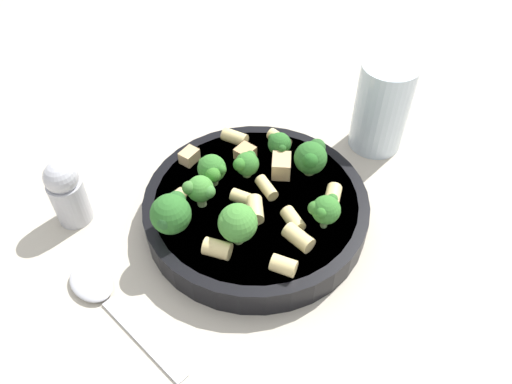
% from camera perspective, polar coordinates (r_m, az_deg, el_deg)
% --- Properties ---
extents(ground_plane, '(2.00, 2.00, 0.00)m').
position_cam_1_polar(ground_plane, '(0.55, 0.00, -3.02)').
color(ground_plane, '#BCB29E').
extents(pasta_bowl, '(0.24, 0.24, 0.03)m').
position_cam_1_polar(pasta_bowl, '(0.53, 0.00, -1.70)').
color(pasta_bowl, black).
rests_on(pasta_bowl, ground_plane).
extents(broccoli_floret_0, '(0.03, 0.03, 0.03)m').
position_cam_1_polar(broccoli_floret_0, '(0.56, 2.66, 5.49)').
color(broccoli_floret_0, '#93B766').
rests_on(broccoli_floret_0, pasta_bowl).
extents(broccoli_floret_1, '(0.03, 0.03, 0.04)m').
position_cam_1_polar(broccoli_floret_1, '(0.50, -6.35, 0.26)').
color(broccoli_floret_1, '#9EC175').
rests_on(broccoli_floret_1, pasta_bowl).
extents(broccoli_floret_2, '(0.03, 0.03, 0.04)m').
position_cam_1_polar(broccoli_floret_2, '(0.49, 7.90, -2.01)').
color(broccoli_floret_2, '#84AD60').
rests_on(broccoli_floret_2, pasta_bowl).
extents(broccoli_floret_3, '(0.04, 0.04, 0.04)m').
position_cam_1_polar(broccoli_floret_3, '(0.48, -9.72, -2.47)').
color(broccoli_floret_3, '#93B766').
rests_on(broccoli_floret_3, pasta_bowl).
extents(broccoli_floret_4, '(0.04, 0.04, 0.05)m').
position_cam_1_polar(broccoli_floret_4, '(0.47, -2.14, -3.54)').
color(broccoli_floret_4, '#93B766').
rests_on(broccoli_floret_4, pasta_bowl).
extents(broccoli_floret_5, '(0.03, 0.04, 0.04)m').
position_cam_1_polar(broccoli_floret_5, '(0.53, -5.07, 2.59)').
color(broccoli_floret_5, '#84AD60').
rests_on(broccoli_floret_5, pasta_bowl).
extents(broccoli_floret_6, '(0.04, 0.04, 0.04)m').
position_cam_1_polar(broccoli_floret_6, '(0.54, 6.33, 3.98)').
color(broccoli_floret_6, '#84AD60').
rests_on(broccoli_floret_6, pasta_bowl).
extents(broccoli_floret_7, '(0.03, 0.03, 0.03)m').
position_cam_1_polar(broccoli_floret_7, '(0.54, -1.14, 3.26)').
color(broccoli_floret_7, '#84AD60').
rests_on(broccoli_floret_7, pasta_bowl).
extents(rigatoni_0, '(0.03, 0.03, 0.02)m').
position_cam_1_polar(rigatoni_0, '(0.46, 3.07, -8.41)').
color(rigatoni_0, '#E0C67F').
rests_on(rigatoni_0, pasta_bowl).
extents(rigatoni_1, '(0.02, 0.03, 0.01)m').
position_cam_1_polar(rigatoni_1, '(0.50, 4.24, -3.17)').
color(rigatoni_1, '#E0C67F').
rests_on(rigatoni_1, pasta_bowl).
extents(rigatoni_2, '(0.03, 0.03, 0.02)m').
position_cam_1_polar(rigatoni_2, '(0.48, 4.87, -5.22)').
color(rigatoni_2, '#E0C67F').
rests_on(rigatoni_2, pasta_bowl).
extents(rigatoni_3, '(0.03, 0.03, 0.02)m').
position_cam_1_polar(rigatoni_3, '(0.52, 8.78, -0.34)').
color(rigatoni_3, '#E0C67F').
rests_on(rigatoni_3, pasta_bowl).
extents(rigatoni_4, '(0.02, 0.02, 0.01)m').
position_cam_1_polar(rigatoni_4, '(0.52, -1.84, -0.26)').
color(rigatoni_4, '#E0C67F').
rests_on(rigatoni_4, pasta_bowl).
extents(rigatoni_5, '(0.02, 0.03, 0.01)m').
position_cam_1_polar(rigatoni_5, '(0.53, 1.22, 0.49)').
color(rigatoni_5, '#E0C67F').
rests_on(rigatoni_5, pasta_bowl).
extents(rigatoni_6, '(0.02, 0.03, 0.02)m').
position_cam_1_polar(rigatoni_6, '(0.50, -0.14, -2.01)').
color(rigatoni_6, '#E0C67F').
rests_on(rigatoni_6, pasta_bowl).
extents(rigatoni_7, '(0.03, 0.03, 0.02)m').
position_cam_1_polar(rigatoni_7, '(0.58, -2.57, 6.23)').
color(rigatoni_7, '#E0C67F').
rests_on(rigatoni_7, pasta_bowl).
extents(rigatoni_8, '(0.03, 0.03, 0.01)m').
position_cam_1_polar(rigatoni_8, '(0.58, 2.66, 6.06)').
color(rigatoni_8, '#E0C67F').
rests_on(rigatoni_8, pasta_bowl).
extents(rigatoni_9, '(0.03, 0.03, 0.02)m').
position_cam_1_polar(rigatoni_9, '(0.47, -4.45, -6.47)').
color(rigatoni_9, '#E0C67F').
rests_on(rigatoni_9, pasta_bowl).
extents(rigatoni_10, '(0.03, 0.03, 0.01)m').
position_cam_1_polar(rigatoni_10, '(0.52, -9.40, -0.83)').
color(rigatoni_10, '#E0C67F').
rests_on(rigatoni_10, pasta_bowl).
extents(chicken_chunk_0, '(0.03, 0.03, 0.01)m').
position_cam_1_polar(chicken_chunk_0, '(0.56, -1.25, 4.50)').
color(chicken_chunk_0, tan).
rests_on(chicken_chunk_0, pasta_bowl).
extents(chicken_chunk_1, '(0.03, 0.03, 0.02)m').
position_cam_1_polar(chicken_chunk_1, '(0.54, 2.91, 3.01)').
color(chicken_chunk_1, tan).
rests_on(chicken_chunk_1, pasta_bowl).
extents(chicken_chunk_2, '(0.03, 0.02, 0.01)m').
position_cam_1_polar(chicken_chunk_2, '(0.56, -7.63, 4.08)').
color(chicken_chunk_2, tan).
rests_on(chicken_chunk_2, pasta_bowl).
extents(drinking_glass, '(0.07, 0.07, 0.11)m').
position_cam_1_polar(drinking_glass, '(0.62, 14.06, 8.87)').
color(drinking_glass, silver).
rests_on(drinking_glass, ground_plane).
extents(pepper_shaker, '(0.04, 0.04, 0.08)m').
position_cam_1_polar(pepper_shaker, '(0.56, -20.80, -0.06)').
color(pepper_shaker, '#B2B2B7').
rests_on(pepper_shaker, ground_plane).
extents(spoon, '(0.10, 0.15, 0.01)m').
position_cam_1_polar(spoon, '(0.51, -16.99, -11.31)').
color(spoon, silver).
rests_on(spoon, ground_plane).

